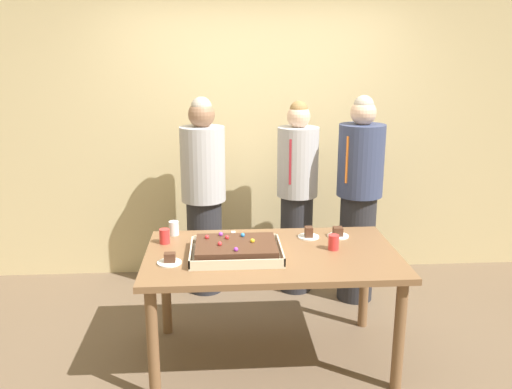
{
  "coord_description": "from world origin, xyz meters",
  "views": [
    {
      "loc": [
        -0.32,
        -3.22,
        2.02
      ],
      "look_at": [
        -0.09,
        0.15,
        1.12
      ],
      "focal_mm": 37.42,
      "sensor_mm": 36.0,
      "label": 1
    }
  ],
  "objects": [
    {
      "name": "ground_plane",
      "position": [
        0.0,
        0.0,
        0.0
      ],
      "size": [
        12.0,
        12.0,
        0.0
      ],
      "primitive_type": "plane",
      "color": "brown"
    },
    {
      "name": "interior_back_panel",
      "position": [
        0.0,
        1.6,
        1.5
      ],
      "size": [
        8.0,
        0.12,
        3.0
      ],
      "primitive_type": "cube",
      "color": "#CCB784",
      "rests_on": "ground_plane"
    },
    {
      "name": "party_table",
      "position": [
        0.0,
        0.0,
        0.67
      ],
      "size": [
        1.63,
        0.95,
        0.77
      ],
      "color": "brown",
      "rests_on": "ground_plane"
    },
    {
      "name": "sheet_cake",
      "position": [
        -0.23,
        -0.04,
        0.81
      ],
      "size": [
        0.58,
        0.46,
        0.11
      ],
      "color": "beige",
      "rests_on": "party_table"
    },
    {
      "name": "plated_slice_near_left",
      "position": [
        0.49,
        0.27,
        0.79
      ],
      "size": [
        0.15,
        0.15,
        0.07
      ],
      "color": "white",
      "rests_on": "party_table"
    },
    {
      "name": "plated_slice_near_right",
      "position": [
        -0.64,
        -0.14,
        0.79
      ],
      "size": [
        0.15,
        0.15,
        0.07
      ],
      "color": "white",
      "rests_on": "party_table"
    },
    {
      "name": "plated_slice_far_left",
      "position": [
        0.28,
        0.27,
        0.79
      ],
      "size": [
        0.15,
        0.15,
        0.08
      ],
      "color": "white",
      "rests_on": "party_table"
    },
    {
      "name": "drink_cup_nearest",
      "position": [
        0.41,
        0.03,
        0.82
      ],
      "size": [
        0.07,
        0.07,
        0.1
      ],
      "primitive_type": "cylinder",
      "color": "red",
      "rests_on": "party_table"
    },
    {
      "name": "drink_cup_middle",
      "position": [
        -0.71,
        0.22,
        0.82
      ],
      "size": [
        0.07,
        0.07,
        0.1
      ],
      "primitive_type": "cylinder",
      "color": "red",
      "rests_on": "party_table"
    },
    {
      "name": "drink_cup_far_end",
      "position": [
        -0.66,
        0.39,
        0.82
      ],
      "size": [
        0.07,
        0.07,
        0.1
      ],
      "primitive_type": "cylinder",
      "color": "white",
      "rests_on": "party_table"
    },
    {
      "name": "cake_server_utensil",
      "position": [
        -0.24,
        0.33,
        0.77
      ],
      "size": [
        0.03,
        0.2,
        0.01
      ],
      "primitive_type": "cube",
      "color": "silver",
      "rests_on": "party_table"
    },
    {
      "name": "person_serving_front",
      "position": [
        0.79,
        0.87,
        0.87
      ],
      "size": [
        0.37,
        0.37,
        1.7
      ],
      "rotation": [
        0.0,
        0.0,
        -2.41
      ],
      "color": "#28282D",
      "rests_on": "ground_plane"
    },
    {
      "name": "person_green_shirt_behind",
      "position": [
        -0.47,
        1.12,
        0.86
      ],
      "size": [
        0.37,
        0.37,
        1.67
      ],
      "rotation": [
        0.0,
        0.0,
        -1.37
      ],
      "color": "#28282D",
      "rests_on": "ground_plane"
    },
    {
      "name": "person_striped_tie_right",
      "position": [
        0.32,
        1.08,
        0.85
      ],
      "size": [
        0.34,
        0.34,
        1.64
      ],
      "rotation": [
        0.0,
        0.0,
        -2.03
      ],
      "color": "#28282D",
      "rests_on": "ground_plane"
    }
  ]
}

